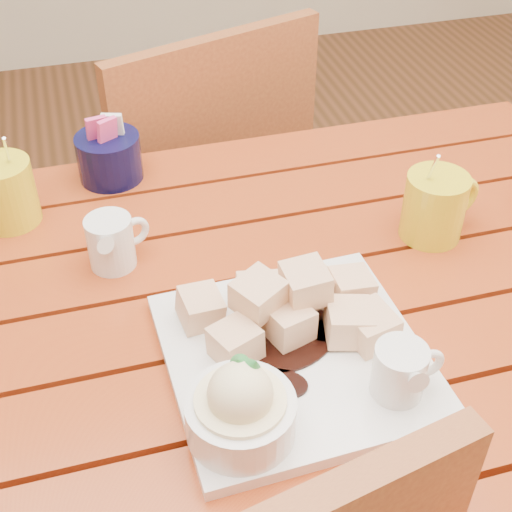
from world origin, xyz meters
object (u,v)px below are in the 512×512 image
object	(u,v)px
coffee_mug_right	(436,205)
chair_far	(194,199)
dessert_plate	(287,357)
table	(246,369)
coffee_mug_left	(3,192)

from	to	relation	value
coffee_mug_right	chair_far	xyz separation A→B (m)	(-0.23, 0.53, -0.30)
dessert_plate	chair_far	distance (m)	0.78
table	chair_far	bearing A→B (deg)	85.13
dessert_plate	coffee_mug_left	bearing A→B (deg)	126.99
table	coffee_mug_left	world-z (taller)	coffee_mug_left
dessert_plate	chair_far	xyz separation A→B (m)	(0.04, 0.73, -0.29)
dessert_plate	coffee_mug_right	size ratio (longest dim) A/B	2.07
table	chair_far	xyz separation A→B (m)	(0.05, 0.61, -0.15)
chair_far	coffee_mug_left	bearing A→B (deg)	28.47
coffee_mug_left	coffee_mug_right	xyz separation A→B (m)	(0.56, -0.19, -0.00)
coffee_mug_right	chair_far	distance (m)	0.66
coffee_mug_left	coffee_mug_right	size ratio (longest dim) A/B	1.00
table	chair_far	distance (m)	0.63
table	coffee_mug_right	size ratio (longest dim) A/B	8.59
dessert_plate	coffee_mug_left	distance (m)	0.48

